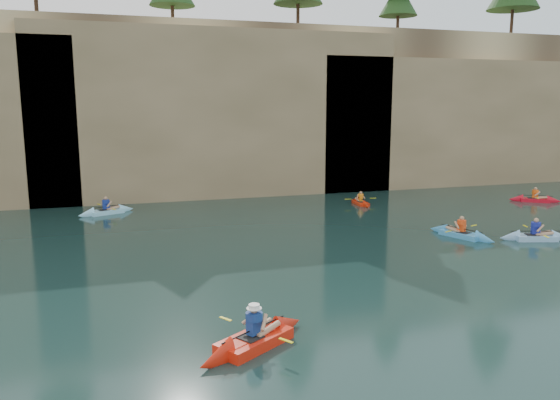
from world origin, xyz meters
name	(u,v)px	position (x,y,z in m)	size (l,w,h in m)	color
ground	(312,327)	(0.00, 0.00, 0.00)	(160.00, 160.00, 0.00)	black
cliff	(178,106)	(0.00, 30.00, 6.00)	(70.00, 16.00, 12.00)	tan
cliff_slab_center	(222,112)	(2.00, 22.60, 5.70)	(24.00, 2.40, 11.40)	#9C835E
cliff_slab_east	(476,121)	(22.00, 22.60, 4.92)	(26.00, 2.40, 9.84)	#9C835E
sea_cave_center	(132,178)	(-4.00, 21.95, 1.60)	(3.50, 1.00, 3.20)	black
sea_cave_east	(336,161)	(10.00, 21.95, 2.25)	(5.00, 1.00, 4.50)	black
main_kayaker	(254,339)	(-1.87, -0.69, 0.19)	(3.66, 2.77, 1.41)	red
kayaker_ltblue_near	(535,237)	(13.37, 6.30, 0.16)	(3.36, 2.45, 1.30)	#8ABCE7
kayaker_red_far	(361,202)	(9.61, 16.95, 0.13)	(2.07, 2.86, 1.03)	red
kayaker_ltblue_mid	(106,211)	(-5.59, 18.57, 0.15)	(3.33, 2.30, 1.26)	#98E0FF
kayaker_blue_east	(461,234)	(10.46, 7.83, 0.15)	(2.34, 3.57, 1.25)	#409BDA
kayaker_extra_east	(535,200)	(20.72, 14.48, 0.15)	(2.99, 2.30, 1.18)	red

